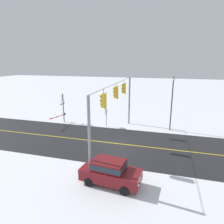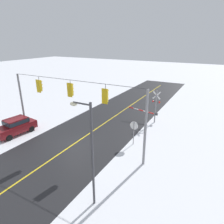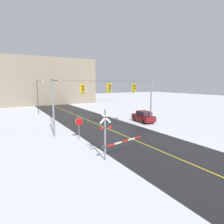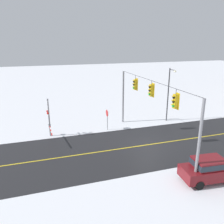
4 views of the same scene
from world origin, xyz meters
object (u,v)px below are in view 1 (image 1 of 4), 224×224
(stop_sign, at_px, (106,114))
(railroad_crossing, at_px, (62,108))
(parked_car_maroon, at_px, (110,171))
(streetlamp_near, at_px, (172,99))

(stop_sign, xyz_separation_m, railroad_crossing, (0.11, -6.21, 0.29))
(stop_sign, xyz_separation_m, parked_car_maroon, (11.79, 3.94, -0.76))
(railroad_crossing, bearing_deg, parked_car_maroon, 41.02)
(railroad_crossing, relative_size, parked_car_maroon, 0.93)
(stop_sign, distance_m, parked_car_maroon, 12.45)
(stop_sign, relative_size, railroad_crossing, 0.59)
(streetlamp_near, bearing_deg, railroad_crossing, -87.27)
(stop_sign, height_order, parked_car_maroon, stop_sign)
(railroad_crossing, height_order, parked_car_maroon, railroad_crossing)
(stop_sign, height_order, railroad_crossing, railroad_crossing)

